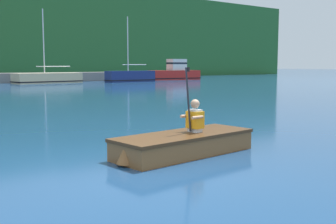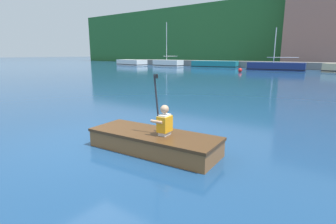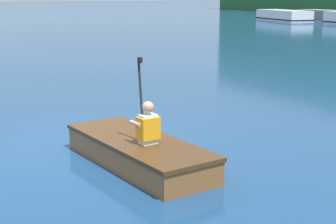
{
  "view_description": "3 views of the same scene",
  "coord_description": "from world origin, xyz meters",
  "px_view_note": "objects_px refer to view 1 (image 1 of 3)",
  "views": [
    {
      "loc": [
        -3.44,
        -5.38,
        1.63
      ],
      "look_at": [
        1.36,
        1.02,
        0.74
      ],
      "focal_mm": 45.0,
      "sensor_mm": 36.0,
      "label": 1
    },
    {
      "loc": [
        4.7,
        -3.44,
        1.99
      ],
      "look_at": [
        1.36,
        1.02,
        0.74
      ],
      "focal_mm": 28.0,
      "sensor_mm": 36.0,
      "label": 2
    },
    {
      "loc": [
        7.83,
        -2.66,
        2.47
      ],
      "look_at": [
        1.36,
        1.02,
        0.74
      ],
      "focal_mm": 55.0,
      "sensor_mm": 36.0,
      "label": 3
    }
  ],
  "objects_px": {
    "moored_boat_outer_slip_east": "(130,76)",
    "rowboat_foreground": "(183,143)",
    "moored_boat_dock_center_far": "(48,78)",
    "moored_boat_dock_west_end": "(175,73)",
    "person_paddler": "(195,117)"
  },
  "relations": [
    {
      "from": "moored_boat_outer_slip_east",
      "to": "rowboat_foreground",
      "type": "xyz_separation_m",
      "value": [
        -17.06,
        -29.38,
        -0.31
      ]
    },
    {
      "from": "rowboat_foreground",
      "to": "moored_boat_dock_center_far",
      "type": "bearing_deg",
      "value": 73.15
    },
    {
      "from": "moored_boat_dock_west_end",
      "to": "moored_boat_outer_slip_east",
      "type": "height_order",
      "value": "moored_boat_outer_slip_east"
    },
    {
      "from": "moored_boat_outer_slip_east",
      "to": "moored_boat_dock_center_far",
      "type": "bearing_deg",
      "value": 163.72
    },
    {
      "from": "moored_boat_dock_west_end",
      "to": "moored_boat_outer_slip_east",
      "type": "distance_m",
      "value": 7.75
    },
    {
      "from": "moored_boat_dock_center_far",
      "to": "rowboat_foreground",
      "type": "xyz_separation_m",
      "value": [
        -9.56,
        -31.57,
        -0.22
      ]
    },
    {
      "from": "moored_boat_dock_center_far",
      "to": "rowboat_foreground",
      "type": "height_order",
      "value": "moored_boat_dock_center_far"
    },
    {
      "from": "moored_boat_dock_center_far",
      "to": "person_paddler",
      "type": "relative_size",
      "value": 5.52
    },
    {
      "from": "moored_boat_dock_center_far",
      "to": "moored_boat_outer_slip_east",
      "type": "xyz_separation_m",
      "value": [
        7.49,
        -2.19,
        0.08
      ]
    },
    {
      "from": "rowboat_foreground",
      "to": "person_paddler",
      "type": "bearing_deg",
      "value": 5.06
    },
    {
      "from": "rowboat_foreground",
      "to": "moored_boat_outer_slip_east",
      "type": "bearing_deg",
      "value": 59.87
    },
    {
      "from": "rowboat_foreground",
      "to": "person_paddler",
      "type": "relative_size",
      "value": 2.42
    },
    {
      "from": "moored_boat_outer_slip_east",
      "to": "rowboat_foreground",
      "type": "relative_size",
      "value": 2.15
    },
    {
      "from": "moored_boat_dock_center_far",
      "to": "moored_boat_outer_slip_east",
      "type": "distance_m",
      "value": 7.81
    },
    {
      "from": "moored_boat_dock_center_far",
      "to": "moored_boat_outer_slip_east",
      "type": "height_order",
      "value": "moored_boat_dock_center_far"
    }
  ]
}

